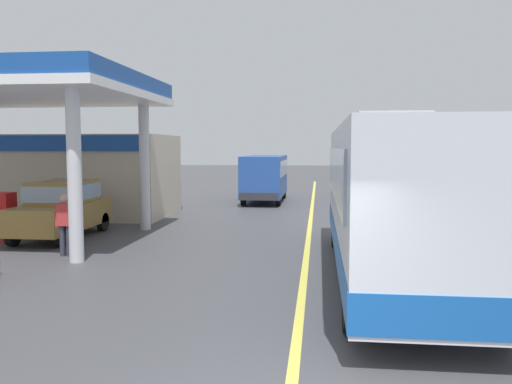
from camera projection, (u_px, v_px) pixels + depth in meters
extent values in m
plane|color=#424247|center=(312.00, 208.00, 25.35)|extent=(120.00, 120.00, 0.00)
cube|color=#D8CC4C|center=(310.00, 223.00, 20.40)|extent=(0.16, 50.00, 0.01)
cube|color=silver|center=(392.00, 193.00, 11.99)|extent=(2.50, 11.00, 2.90)
cube|color=#1959B2|center=(391.00, 241.00, 12.09)|extent=(2.54, 11.04, 0.56)
cube|color=#8C9EAD|center=(453.00, 186.00, 6.56)|extent=(2.30, 0.10, 1.40)
cube|color=#8C9EAD|center=(335.00, 173.00, 12.10)|extent=(0.06, 9.35, 1.10)
cube|color=#8C9EAD|center=(451.00, 173.00, 11.81)|extent=(0.06, 9.35, 1.10)
cube|color=white|center=(455.00, 129.00, 6.52)|extent=(1.75, 0.08, 0.32)
cube|color=#B2B2B7|center=(388.00, 122.00, 12.85)|extent=(1.60, 2.80, 0.36)
cylinder|color=black|center=(352.00, 300.00, 8.38)|extent=(0.30, 1.00, 1.00)
cylinder|color=black|center=(499.00, 305.00, 8.12)|extent=(0.30, 1.00, 1.00)
cylinder|color=black|center=(337.00, 230.00, 15.50)|extent=(0.30, 1.00, 1.00)
cylinder|color=black|center=(415.00, 231.00, 15.25)|extent=(0.30, 1.00, 1.00)
cylinder|color=silver|center=(74.00, 171.00, 13.31)|extent=(0.36, 0.36, 4.60)
cylinder|color=silver|center=(144.00, 164.00, 18.66)|extent=(0.36, 0.36, 4.60)
cube|color=red|center=(2.00, 217.00, 16.54)|extent=(0.70, 0.60, 1.50)
cube|color=beige|center=(87.00, 176.00, 22.60)|extent=(7.00, 4.40, 3.40)
cube|color=#194799|center=(61.00, 143.00, 20.27)|extent=(6.30, 0.10, 0.60)
cube|color=olive|center=(61.00, 216.00, 17.01)|extent=(1.70, 4.20, 0.80)
cube|color=olive|center=(63.00, 192.00, 17.14)|extent=(1.50, 2.31, 0.70)
cube|color=#8C9EAD|center=(63.00, 192.00, 17.14)|extent=(1.53, 2.35, 0.49)
cylinder|color=black|center=(13.00, 235.00, 15.65)|extent=(0.20, 0.64, 0.64)
cylinder|color=black|center=(61.00, 236.00, 15.47)|extent=(0.20, 0.64, 0.64)
cylinder|color=black|center=(62.00, 221.00, 18.62)|extent=(0.20, 0.64, 0.64)
cylinder|color=black|center=(103.00, 222.00, 18.44)|extent=(0.20, 0.64, 0.64)
cube|color=#264C9E|center=(265.00, 175.00, 28.48)|extent=(2.00, 6.00, 2.10)
cube|color=#8C9EAD|center=(265.00, 168.00, 28.45)|extent=(2.04, 5.10, 0.80)
cube|color=#2D2D33|center=(259.00, 197.00, 25.53)|extent=(1.90, 0.16, 0.36)
cylinder|color=black|center=(243.00, 198.00, 26.69)|extent=(0.22, 0.76, 0.76)
cylinder|color=black|center=(279.00, 198.00, 26.48)|extent=(0.22, 0.76, 0.76)
cylinder|color=black|center=(253.00, 191.00, 30.65)|extent=(0.22, 0.76, 0.76)
cylinder|color=black|center=(284.00, 191.00, 30.44)|extent=(0.22, 0.76, 0.76)
cylinder|color=#33333F|center=(62.00, 241.00, 14.21)|extent=(0.14, 0.14, 0.82)
cylinder|color=#33333F|center=(69.00, 241.00, 14.19)|extent=(0.14, 0.14, 0.82)
cube|color=#BF3333|center=(65.00, 214.00, 14.14)|extent=(0.36, 0.22, 0.60)
sphere|color=tan|center=(64.00, 198.00, 14.11)|extent=(0.22, 0.22, 0.22)
cylinder|color=#BF3333|center=(57.00, 216.00, 14.17)|extent=(0.09, 0.09, 0.58)
cylinder|color=#BF3333|center=(73.00, 216.00, 14.12)|extent=(0.09, 0.09, 0.58)
cylinder|color=#33333F|center=(67.00, 214.00, 20.03)|extent=(0.14, 0.14, 0.82)
cylinder|color=#33333F|center=(72.00, 214.00, 20.01)|extent=(0.14, 0.14, 0.82)
cube|color=#D8CC4C|center=(69.00, 195.00, 19.96)|extent=(0.36, 0.22, 0.60)
sphere|color=tan|center=(69.00, 183.00, 19.93)|extent=(0.22, 0.22, 0.22)
cylinder|color=#D8CC4C|center=(63.00, 196.00, 20.00)|extent=(0.09, 0.09, 0.58)
cylinder|color=#D8CC4C|center=(75.00, 196.00, 19.94)|extent=(0.09, 0.09, 0.58)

